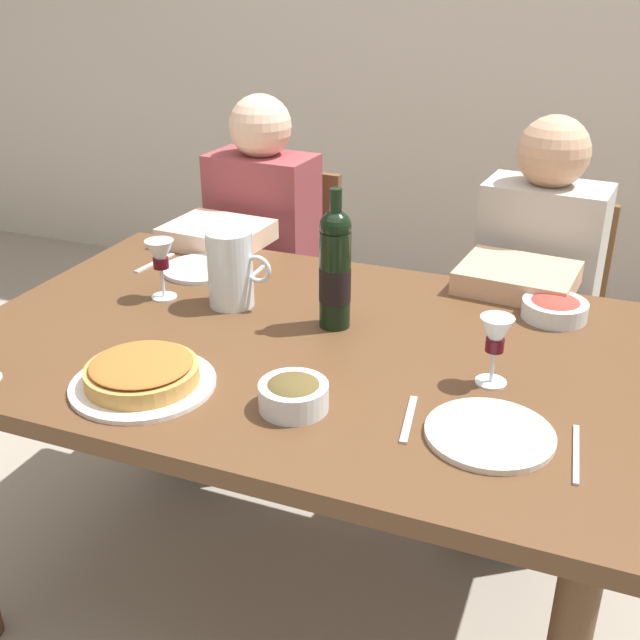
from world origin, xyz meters
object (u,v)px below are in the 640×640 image
(wine_bottle, at_px, (335,269))
(water_pitcher, at_px, (231,273))
(chair_right, at_px, (537,321))
(diner_right, at_px, (525,315))
(wine_glass_left_diner, at_px, (160,257))
(diner_left, at_px, (247,270))
(dining_table, at_px, (295,374))
(baked_tart, at_px, (142,374))
(salad_bowl, at_px, (555,308))
(chair_left, at_px, (281,279))
(dinner_plate_left_setting, at_px, (202,269))
(olive_bowl, at_px, (294,394))
(wine_glass_right_diner, at_px, (495,338))
(dinner_plate_right_setting, at_px, (490,434))

(wine_bottle, bearing_deg, water_pitcher, 176.04)
(chair_right, bearing_deg, diner_right, 90.93)
(wine_glass_left_diner, bearing_deg, diner_right, 33.39)
(diner_left, height_order, diner_right, same)
(dining_table, bearing_deg, water_pitcher, 152.33)
(water_pitcher, distance_m, baked_tart, 0.43)
(salad_bowl, xyz_separation_m, diner_left, (-0.99, 0.34, -0.17))
(wine_bottle, distance_m, water_pitcher, 0.29)
(water_pitcher, bearing_deg, salad_bowl, 15.80)
(water_pitcher, xyz_separation_m, wine_glass_left_diner, (-0.18, -0.03, 0.02))
(dining_table, height_order, diner_left, diner_left)
(wine_glass_left_diner, relative_size, diner_left, 0.13)
(diner_left, bearing_deg, chair_left, -89.36)
(salad_bowl, relative_size, chair_left, 0.18)
(diner_left, bearing_deg, dinner_plate_left_setting, 102.11)
(olive_bowl, bearing_deg, wine_glass_right_diner, 35.29)
(wine_bottle, relative_size, water_pitcher, 1.74)
(dinner_plate_left_setting, bearing_deg, dinner_plate_right_setting, -30.35)
(wine_bottle, height_order, chair_right, wine_bottle)
(chair_left, bearing_deg, chair_right, -177.63)
(wine_glass_left_diner, height_order, chair_left, wine_glass_left_diner)
(salad_bowl, distance_m, dinner_plate_right_setting, 0.56)
(water_pitcher, distance_m, dinner_plate_right_setting, 0.79)
(dining_table, bearing_deg, salad_bowl, 31.54)
(dinner_plate_right_setting, bearing_deg, dining_table, 154.08)
(water_pitcher, distance_m, salad_bowl, 0.78)
(wine_glass_left_diner, relative_size, dinner_plate_left_setting, 0.71)
(diner_right, bearing_deg, olive_bowl, 76.07)
(wine_glass_left_diner, bearing_deg, chair_left, 93.18)
(chair_right, bearing_deg, water_pitcher, 53.89)
(dinner_plate_right_setting, xyz_separation_m, diner_right, (-0.04, 0.88, -0.15))
(wine_bottle, distance_m, dinner_plate_right_setting, 0.55)
(wine_glass_right_diner, xyz_separation_m, chair_left, (-0.89, 0.94, -0.36))
(wine_glass_right_diner, xyz_separation_m, dinner_plate_left_setting, (-0.85, 0.32, -0.10))
(dining_table, xyz_separation_m, diner_left, (-0.46, 0.66, -0.05))
(dining_table, relative_size, diner_right, 1.29)
(wine_bottle, bearing_deg, baked_tart, -122.56)
(dinner_plate_left_setting, distance_m, diner_right, 0.93)
(dining_table, xyz_separation_m, chair_left, (-0.44, 0.90, -0.17))
(dinner_plate_right_setting, xyz_separation_m, diner_left, (-0.94, 0.90, -0.15))
(wine_bottle, relative_size, olive_bowl, 2.45)
(baked_tart, xyz_separation_m, dinner_plate_left_setting, (-0.20, 0.59, -0.02))
(baked_tart, bearing_deg, wine_glass_right_diner, 22.73)
(chair_left, bearing_deg, wine_bottle, 125.94)
(diner_right, bearing_deg, diner_left, 4.08)
(dining_table, distance_m, chair_right, 1.00)
(baked_tart, height_order, chair_left, chair_left)
(wine_bottle, distance_m, chair_right, 0.97)
(chair_right, bearing_deg, dinner_plate_left_setting, 40.08)
(dinner_plate_right_setting, bearing_deg, diner_left, 136.32)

